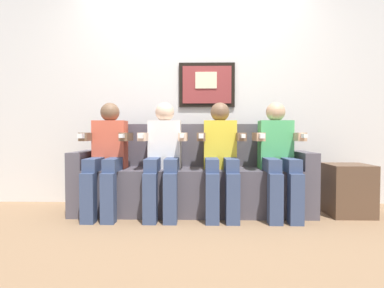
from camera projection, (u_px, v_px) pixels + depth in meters
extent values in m
plane|color=#8C6B4C|center=(192.00, 220.00, 2.98)|extent=(6.19, 6.19, 0.00)
cube|color=silver|center=(193.00, 90.00, 3.70)|extent=(4.76, 0.05, 2.60)
cube|color=black|center=(207.00, 85.00, 3.65)|extent=(0.63, 0.03, 0.50)
cube|color=maroon|center=(207.00, 85.00, 3.64)|extent=(0.55, 0.02, 0.42)
cube|color=beige|center=(206.00, 80.00, 3.63)|extent=(0.24, 0.02, 0.18)
cube|color=#514C56|center=(192.00, 190.00, 3.26)|extent=(2.08, 0.58, 0.45)
cube|color=#514C56|center=(193.00, 145.00, 3.47)|extent=(2.08, 0.14, 0.45)
cube|color=#514C56|center=(84.00, 182.00, 3.29)|extent=(0.14, 0.58, 0.62)
cube|color=#514C56|center=(303.00, 182.00, 3.23)|extent=(0.14, 0.58, 0.62)
cube|color=#D8593F|center=(110.00, 144.00, 3.26)|extent=(0.32, 0.20, 0.48)
sphere|color=brown|center=(110.00, 112.00, 3.24)|extent=(0.19, 0.19, 0.19)
cube|color=#38476B|center=(95.00, 164.00, 3.06)|extent=(0.12, 0.40, 0.12)
cube|color=#38476B|center=(114.00, 164.00, 3.06)|extent=(0.12, 0.40, 0.12)
cube|color=#38476B|center=(88.00, 198.00, 2.88)|extent=(0.12, 0.12, 0.45)
cube|color=#38476B|center=(108.00, 198.00, 2.87)|extent=(0.12, 0.12, 0.45)
cube|color=brown|center=(87.00, 137.00, 3.14)|extent=(0.08, 0.28, 0.08)
cube|color=brown|center=(126.00, 137.00, 3.13)|extent=(0.08, 0.28, 0.08)
cube|color=white|center=(122.00, 136.00, 2.97)|extent=(0.04, 0.13, 0.04)
cube|color=white|center=(81.00, 136.00, 2.98)|extent=(0.04, 0.10, 0.04)
cube|color=white|center=(165.00, 145.00, 3.24)|extent=(0.32, 0.20, 0.48)
sphere|color=beige|center=(165.00, 112.00, 3.23)|extent=(0.19, 0.19, 0.19)
cube|color=#38476B|center=(153.00, 164.00, 3.05)|extent=(0.12, 0.40, 0.12)
cube|color=#38476B|center=(172.00, 164.00, 3.05)|extent=(0.12, 0.40, 0.12)
cube|color=#38476B|center=(150.00, 198.00, 2.86)|extent=(0.12, 0.12, 0.45)
cube|color=#38476B|center=(170.00, 198.00, 2.86)|extent=(0.12, 0.12, 0.45)
cube|color=beige|center=(144.00, 137.00, 3.12)|extent=(0.08, 0.28, 0.08)
cube|color=beige|center=(183.00, 137.00, 3.12)|extent=(0.08, 0.28, 0.08)
cube|color=white|center=(182.00, 136.00, 2.96)|extent=(0.04, 0.13, 0.04)
cube|color=white|center=(141.00, 136.00, 2.96)|extent=(0.04, 0.10, 0.04)
cube|color=yellow|center=(220.00, 145.00, 3.23)|extent=(0.32, 0.20, 0.48)
sphere|color=brown|center=(220.00, 112.00, 3.22)|extent=(0.19, 0.19, 0.19)
cube|color=#38476B|center=(212.00, 164.00, 3.04)|extent=(0.12, 0.40, 0.12)
cube|color=#38476B|center=(231.00, 164.00, 3.04)|extent=(0.12, 0.40, 0.12)
cube|color=#38476B|center=(212.00, 199.00, 2.85)|extent=(0.12, 0.12, 0.45)
cube|color=#38476B|center=(233.00, 199.00, 2.85)|extent=(0.12, 0.12, 0.45)
cube|color=brown|center=(201.00, 137.00, 3.11)|extent=(0.08, 0.28, 0.08)
cube|color=brown|center=(240.00, 137.00, 3.10)|extent=(0.08, 0.28, 0.08)
cube|color=white|center=(243.00, 136.00, 2.94)|extent=(0.04, 0.13, 0.04)
cube|color=white|center=(201.00, 136.00, 2.95)|extent=(0.04, 0.10, 0.04)
cube|color=#4CB266|center=(275.00, 145.00, 3.22)|extent=(0.32, 0.20, 0.48)
sphere|color=tan|center=(276.00, 112.00, 3.21)|extent=(0.19, 0.19, 0.19)
cube|color=#38476B|center=(270.00, 165.00, 3.03)|extent=(0.12, 0.40, 0.12)
cube|color=#38476B|center=(290.00, 165.00, 3.02)|extent=(0.12, 0.40, 0.12)
cube|color=#38476B|center=(275.00, 199.00, 2.84)|extent=(0.12, 0.12, 0.45)
cube|color=#38476B|center=(296.00, 199.00, 2.83)|extent=(0.12, 0.12, 0.45)
cube|color=tan|center=(258.00, 137.00, 3.10)|extent=(0.08, 0.28, 0.08)
cube|color=tan|center=(298.00, 137.00, 3.09)|extent=(0.08, 0.28, 0.08)
cube|color=white|center=(304.00, 136.00, 2.93)|extent=(0.04, 0.13, 0.04)
cube|color=white|center=(262.00, 136.00, 2.94)|extent=(0.04, 0.10, 0.04)
cube|color=brown|center=(348.00, 190.00, 3.16)|extent=(0.40, 0.40, 0.50)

